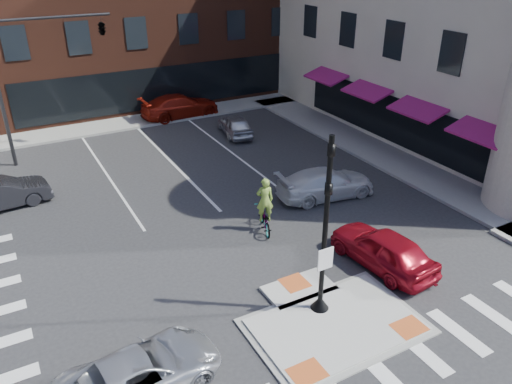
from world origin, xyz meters
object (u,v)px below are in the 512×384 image
bg_car_silver (235,125)px  bg_car_dark (0,194)px  white_pickup (326,183)px  bg_car_red (180,106)px  cyclist (265,213)px  silver_suv (141,372)px  red_sedan (383,249)px

bg_car_silver → bg_car_dark: bearing=24.2°
white_pickup → bg_car_dark: bearing=72.7°
bg_car_red → cyclist: cyclist is taller
white_pickup → bg_car_red: 14.60m
white_pickup → silver_suv: bearing=129.3°
red_sedan → bg_car_dark: bearing=-49.8°
bg_car_silver → cyclist: cyclist is taller
bg_car_red → bg_car_dark: bearing=123.1°
silver_suv → bg_car_silver: (11.03, 16.51, 0.02)m
red_sedan → cyclist: cyclist is taller
red_sedan → bg_car_silver: (1.50, 15.17, -0.10)m
bg_car_silver → silver_suv: bearing=66.1°
silver_suv → cyclist: cyclist is taller
white_pickup → bg_car_silver: bearing=7.0°
silver_suv → red_sedan: red_sedan is taller
bg_car_dark → bg_car_red: (11.79, 8.38, 0.08)m
white_pickup → bg_car_silver: size_ratio=1.26×
silver_suv → bg_car_silver: bg_car_silver is taller
white_pickup → cyclist: cyclist is taller
bg_car_red → bg_car_silver: bearing=-163.2°
bg_car_red → red_sedan: bearing=178.3°
bg_car_red → cyclist: 15.97m
bg_car_dark → bg_car_silver: 13.93m
white_pickup → bg_car_silver: white_pickup is taller
silver_suv → cyclist: bearing=-57.4°
bg_car_dark → cyclist: 12.01m
red_sedan → bg_car_dark: 16.78m
bg_car_dark → bg_car_silver: bearing=-81.2°
bg_car_dark → bg_car_red: bearing=-60.1°
silver_suv → white_pickup: white_pickup is taller
red_sedan → white_pickup: 5.79m
white_pickup → bg_car_red: (-1.69, 14.50, 0.09)m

